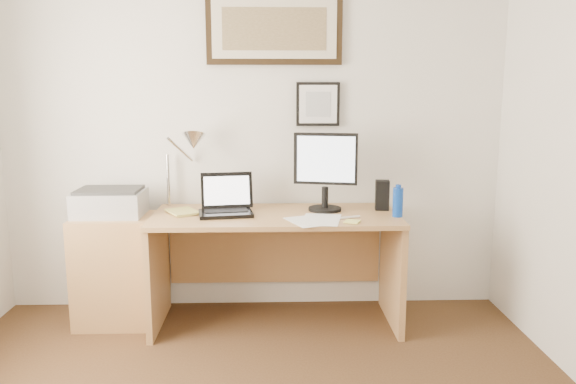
{
  "coord_description": "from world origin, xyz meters",
  "views": [
    {
      "loc": [
        0.12,
        -1.94,
        1.55
      ],
      "look_at": [
        0.23,
        1.43,
        0.93
      ],
      "focal_mm": 35.0,
      "sensor_mm": 36.0,
      "label": 1
    }
  ],
  "objects_px": {
    "desk": "(275,245)",
    "laptop": "(226,205)",
    "water_bottle": "(398,202)",
    "side_cabinet": "(115,270)",
    "book": "(170,213)",
    "lcd_monitor": "(325,168)",
    "printer": "(110,202)"
  },
  "relations": [
    {
      "from": "lcd_monitor",
      "to": "side_cabinet",
      "type": "bearing_deg",
      "value": -178.29
    },
    {
      "from": "water_bottle",
      "to": "printer",
      "type": "distance_m",
      "value": 1.88
    },
    {
      "from": "water_bottle",
      "to": "book",
      "type": "distance_m",
      "value": 1.47
    },
    {
      "from": "desk",
      "to": "laptop",
      "type": "height_order",
      "value": "laptop"
    },
    {
      "from": "water_bottle",
      "to": "laptop",
      "type": "distance_m",
      "value": 1.11
    },
    {
      "from": "desk",
      "to": "laptop",
      "type": "xyz_separation_m",
      "value": [
        -0.32,
        -0.06,
        0.29
      ]
    },
    {
      "from": "book",
      "to": "laptop",
      "type": "distance_m",
      "value": 0.36
    },
    {
      "from": "water_bottle",
      "to": "desk",
      "type": "xyz_separation_m",
      "value": [
        -0.78,
        0.18,
        -0.33
      ]
    },
    {
      "from": "side_cabinet",
      "to": "lcd_monitor",
      "type": "relative_size",
      "value": 1.4
    },
    {
      "from": "desk",
      "to": "lcd_monitor",
      "type": "xyz_separation_m",
      "value": [
        0.33,
        0.01,
        0.53
      ]
    },
    {
      "from": "laptop",
      "to": "lcd_monitor",
      "type": "height_order",
      "value": "lcd_monitor"
    },
    {
      "from": "side_cabinet",
      "to": "water_bottle",
      "type": "xyz_separation_m",
      "value": [
        1.85,
        -0.15,
        0.48
      ]
    },
    {
      "from": "water_bottle",
      "to": "printer",
      "type": "relative_size",
      "value": 0.42
    },
    {
      "from": "desk",
      "to": "laptop",
      "type": "distance_m",
      "value": 0.44
    },
    {
      "from": "water_bottle",
      "to": "desk",
      "type": "height_order",
      "value": "water_bottle"
    },
    {
      "from": "lcd_monitor",
      "to": "printer",
      "type": "xyz_separation_m",
      "value": [
        -1.42,
        -0.0,
        -0.22
      ]
    },
    {
      "from": "side_cabinet",
      "to": "book",
      "type": "bearing_deg",
      "value": -7.41
    },
    {
      "from": "laptop",
      "to": "printer",
      "type": "bearing_deg",
      "value": 175.21
    },
    {
      "from": "water_bottle",
      "to": "desk",
      "type": "distance_m",
      "value": 0.86
    },
    {
      "from": "water_bottle",
      "to": "lcd_monitor",
      "type": "height_order",
      "value": "lcd_monitor"
    },
    {
      "from": "book",
      "to": "desk",
      "type": "height_order",
      "value": "book"
    },
    {
      "from": "lcd_monitor",
      "to": "book",
      "type": "bearing_deg",
      "value": -174.8
    },
    {
      "from": "side_cabinet",
      "to": "laptop",
      "type": "height_order",
      "value": "laptop"
    },
    {
      "from": "lcd_monitor",
      "to": "water_bottle",
      "type": "bearing_deg",
      "value": -23.09
    },
    {
      "from": "side_cabinet",
      "to": "printer",
      "type": "distance_m",
      "value": 0.46
    },
    {
      "from": "book",
      "to": "side_cabinet",
      "type": "bearing_deg",
      "value": 172.59
    },
    {
      "from": "laptop",
      "to": "lcd_monitor",
      "type": "xyz_separation_m",
      "value": [
        0.65,
        0.07,
        0.23
      ]
    },
    {
      "from": "side_cabinet",
      "to": "laptop",
      "type": "distance_m",
      "value": 0.87
    },
    {
      "from": "side_cabinet",
      "to": "water_bottle",
      "type": "height_order",
      "value": "water_bottle"
    },
    {
      "from": "desk",
      "to": "laptop",
      "type": "relative_size",
      "value": 4.29
    },
    {
      "from": "laptop",
      "to": "lcd_monitor",
      "type": "relative_size",
      "value": 0.72
    },
    {
      "from": "water_bottle",
      "to": "lcd_monitor",
      "type": "relative_size",
      "value": 0.36
    }
  ]
}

